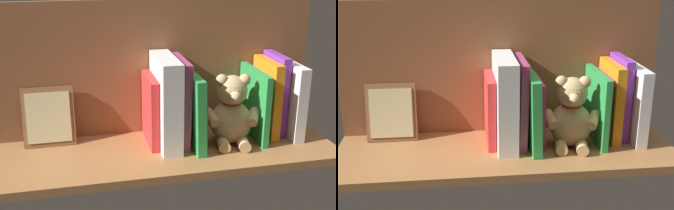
% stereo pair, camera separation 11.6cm
% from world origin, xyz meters
% --- Properties ---
extents(ground_plane, '(0.91, 0.32, 0.02)m').
position_xyz_m(ground_plane, '(0.00, 0.00, -0.01)').
color(ground_plane, '#9E6B3D').
extents(shelf_back_panel, '(0.91, 0.02, 0.38)m').
position_xyz_m(shelf_back_panel, '(0.00, -0.14, 0.19)').
color(shelf_back_panel, brown).
rests_on(shelf_back_panel, ground_plane).
extents(book_0, '(0.03, 0.18, 0.21)m').
position_xyz_m(book_0, '(-0.36, -0.03, 0.11)').
color(book_0, silver).
rests_on(book_0, ground_plane).
extents(book_1, '(0.02, 0.14, 0.23)m').
position_xyz_m(book_1, '(-0.33, -0.06, 0.12)').
color(book_1, purple).
rests_on(book_1, ground_plane).
extents(book_2, '(0.03, 0.16, 0.22)m').
position_xyz_m(book_2, '(-0.30, -0.05, 0.11)').
color(book_2, orange).
rests_on(book_2, ground_plane).
extents(book_3, '(0.01, 0.14, 0.19)m').
position_xyz_m(book_3, '(-0.28, -0.05, 0.09)').
color(book_3, purple).
rests_on(book_3, ground_plane).
extents(book_4, '(0.02, 0.19, 0.20)m').
position_xyz_m(book_4, '(-0.26, -0.03, 0.10)').
color(book_4, green).
rests_on(book_4, ground_plane).
extents(teddy_bear, '(0.16, 0.14, 0.20)m').
position_xyz_m(teddy_bear, '(-0.18, 0.01, 0.09)').
color(teddy_bear, tan).
rests_on(teddy_bear, ground_plane).
extents(book_5, '(0.02, 0.15, 0.18)m').
position_xyz_m(book_5, '(-0.09, -0.05, 0.09)').
color(book_5, '#B23F72').
rests_on(book_5, ground_plane).
extents(book_6, '(0.03, 0.21, 0.20)m').
position_xyz_m(book_6, '(-0.07, -0.02, 0.10)').
color(book_6, green).
rests_on(book_6, ground_plane).
extents(book_7, '(0.02, 0.17, 0.24)m').
position_xyz_m(book_7, '(-0.04, -0.04, 0.12)').
color(book_7, '#B23F72').
rests_on(book_7, ground_plane).
extents(dictionary_thick_white, '(0.05, 0.19, 0.25)m').
position_xyz_m(dictionary_thick_white, '(-0.00, -0.03, 0.12)').
color(dictionary_thick_white, white).
rests_on(dictionary_thick_white, ground_plane).
extents(book_8, '(0.02, 0.15, 0.19)m').
position_xyz_m(book_8, '(0.04, -0.05, 0.10)').
color(book_8, red).
rests_on(book_8, ground_plane).
extents(picture_frame_leaning, '(0.14, 0.05, 0.16)m').
position_xyz_m(picture_frame_leaning, '(0.31, -0.10, 0.08)').
color(picture_frame_leaning, brown).
rests_on(picture_frame_leaning, ground_plane).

